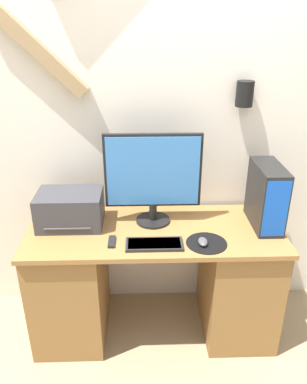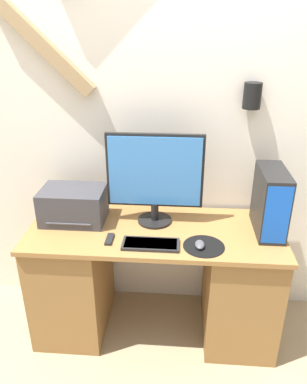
% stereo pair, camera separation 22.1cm
% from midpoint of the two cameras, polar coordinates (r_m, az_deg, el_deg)
% --- Properties ---
extents(ground_plane, '(12.00, 12.00, 0.00)m').
position_cam_midpoint_polar(ground_plane, '(2.59, -2.23, -24.69)').
color(ground_plane, '#9E8966').
extents(wall_back, '(6.40, 0.16, 2.70)m').
position_cam_midpoint_polar(wall_back, '(2.45, -2.81, 10.28)').
color(wall_back, silver).
rests_on(wall_back, ground_plane).
extents(desk, '(1.57, 0.63, 0.79)m').
position_cam_midpoint_polar(desk, '(2.54, -2.36, -13.19)').
color(desk, olive).
rests_on(desk, ground_plane).
extents(monitor, '(0.59, 0.22, 0.58)m').
position_cam_midpoint_polar(monitor, '(2.27, -2.86, 2.52)').
color(monitor, black).
rests_on(monitor, desk).
extents(keyboard, '(0.33, 0.14, 0.02)m').
position_cam_midpoint_polar(keyboard, '(2.16, -2.83, -8.02)').
color(keyboard, black).
rests_on(keyboard, desk).
extents(mousepad, '(0.24, 0.24, 0.00)m').
position_cam_midpoint_polar(mousepad, '(2.19, 5.22, -7.84)').
color(mousepad, black).
rests_on(mousepad, desk).
extents(mouse, '(0.05, 0.09, 0.03)m').
position_cam_midpoint_polar(mouse, '(2.17, 4.64, -7.65)').
color(mouse, '#4C4C51').
rests_on(mouse, mousepad).
extents(computer_tower, '(0.15, 0.36, 0.39)m').
position_cam_midpoint_polar(computer_tower, '(2.36, 14.31, -0.69)').
color(computer_tower, black).
rests_on(computer_tower, desk).
extents(printer, '(0.40, 0.28, 0.22)m').
position_cam_midpoint_polar(printer, '(2.40, -15.17, -2.60)').
color(printer, '#38383D').
rests_on(printer, desk).
extents(remote_control, '(0.04, 0.12, 0.02)m').
position_cam_midpoint_polar(remote_control, '(2.21, -9.26, -7.57)').
color(remote_control, black).
rests_on(remote_control, desk).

